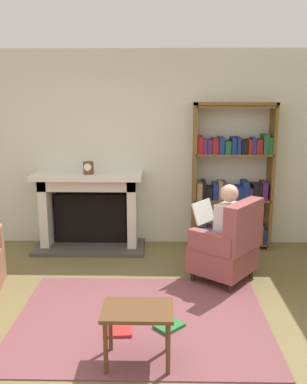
{
  "coord_description": "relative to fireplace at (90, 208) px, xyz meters",
  "views": [
    {
      "loc": [
        0.19,
        -3.38,
        2.12
      ],
      "look_at": [
        0.1,
        1.2,
        1.05
      ],
      "focal_mm": 39.68,
      "sensor_mm": 36.0,
      "label": 1
    }
  ],
  "objects": [
    {
      "name": "bookshelf",
      "position": [
        1.97,
        0.03,
        0.37
      ],
      "size": [
        1.08,
        0.32,
        2.0
      ],
      "color": "brown",
      "rests_on": "ground"
    },
    {
      "name": "mantel_clock",
      "position": [
        0.02,
        -0.1,
        0.58
      ],
      "size": [
        0.14,
        0.14,
        0.17
      ],
      "color": "brown",
      "rests_on": "fireplace"
    },
    {
      "name": "seated_reader",
      "position": [
        1.67,
        -1.04,
        0.06
      ],
      "size": [
        0.59,
        0.57,
        1.14
      ],
      "rotation": [
        0.0,
        0.0,
        4.05
      ],
      "color": "silver",
      "rests_on": "ground"
    },
    {
      "name": "fireplace",
      "position": [
        0.0,
        0.0,
        0.0
      ],
      "size": [
        1.51,
        0.64,
        1.06
      ],
      "color": "#4C4742",
      "rests_on": "ground"
    },
    {
      "name": "area_rug",
      "position": [
        0.81,
        -2.0,
        -0.56
      ],
      "size": [
        2.4,
        1.8,
        0.01
      ],
      "primitive_type": "cube",
      "color": "brown",
      "rests_on": "ground"
    },
    {
      "name": "back_wall",
      "position": [
        0.81,
        0.25,
        0.78
      ],
      "size": [
        5.6,
        0.1,
        2.7
      ],
      "primitive_type": "cube",
      "color": "silver",
      "rests_on": "ground"
    },
    {
      "name": "scattered_books",
      "position": [
        0.86,
        -2.2,
        -0.54
      ],
      "size": [
        0.74,
        0.35,
        0.03
      ],
      "color": "#267233",
      "rests_on": "area_rug"
    },
    {
      "name": "ground",
      "position": [
        0.81,
        -2.3,
        -0.57
      ],
      "size": [
        14.0,
        14.0,
        0.0
      ],
      "primitive_type": "plane",
      "color": "brown"
    },
    {
      "name": "side_table",
      "position": [
        0.81,
        -2.66,
        -0.16
      ],
      "size": [
        0.56,
        0.39,
        0.48
      ],
      "color": "brown",
      "rests_on": "ground"
    },
    {
      "name": "armchair_reading",
      "position": [
        1.76,
        -1.12,
        -0.14
      ],
      "size": [
        0.88,
        0.89,
        0.97
      ],
      "rotation": [
        0.0,
        0.0,
        4.05
      ],
      "color": "#331E14",
      "rests_on": "ground"
    }
  ]
}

